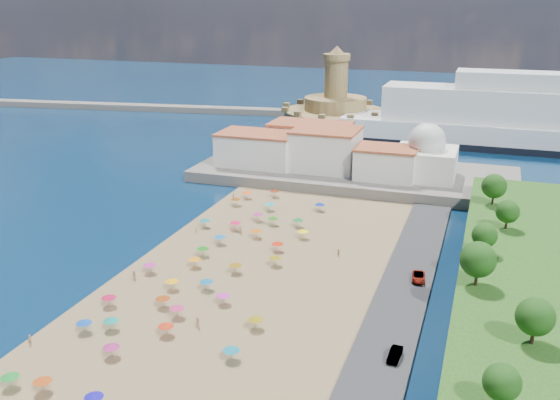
% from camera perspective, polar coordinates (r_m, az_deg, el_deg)
% --- Properties ---
extents(ground, '(700.00, 700.00, 0.00)m').
position_cam_1_polar(ground, '(117.97, -5.83, -7.09)').
color(ground, '#071938').
rests_on(ground, ground).
extents(terrace, '(90.00, 36.00, 3.00)m').
position_cam_1_polar(terrace, '(179.95, 6.78, 2.35)').
color(terrace, '#59544C').
rests_on(terrace, ground).
extents(jetty, '(18.00, 70.00, 2.40)m').
position_cam_1_polar(jetty, '(218.08, 3.10, 5.16)').
color(jetty, '#59544C').
rests_on(jetty, ground).
extents(breakwater, '(199.03, 34.77, 2.60)m').
position_cam_1_polar(breakwater, '(298.13, -13.00, 8.27)').
color(breakwater, '#59544C').
rests_on(breakwater, ground).
extents(waterfront_buildings, '(57.00, 29.00, 11.00)m').
position_cam_1_polar(waterfront_buildings, '(181.99, 2.87, 4.71)').
color(waterfront_buildings, silver).
rests_on(waterfront_buildings, terrace).
extents(domed_building, '(16.00, 16.00, 15.00)m').
position_cam_1_polar(domed_building, '(173.24, 13.21, 3.93)').
color(domed_building, silver).
rests_on(domed_building, terrace).
extents(fortress, '(40.00, 40.00, 32.40)m').
position_cam_1_polar(fortress, '(245.41, 5.07, 7.89)').
color(fortress, '#A48C52').
rests_on(fortress, ground).
extents(cruise_ship, '(145.62, 21.85, 31.81)m').
position_cam_1_polar(cruise_ship, '(230.08, 24.00, 6.40)').
color(cruise_ship, black).
rests_on(cruise_ship, ground).
extents(beach_parasols, '(31.68, 115.24, 2.20)m').
position_cam_1_polar(beach_parasols, '(111.87, -8.16, -7.44)').
color(beach_parasols, gray).
rests_on(beach_parasols, beach).
extents(beachgoers, '(36.32, 103.87, 1.88)m').
position_cam_1_polar(beachgoers, '(119.07, -8.32, -6.35)').
color(beachgoers, tan).
rests_on(beachgoers, beach).
extents(parked_cars, '(2.83, 53.96, 1.45)m').
position_cam_1_polar(parked_cars, '(98.20, 11.01, -11.96)').
color(parked_cars, gray).
rests_on(parked_cars, promenade).
extents(hillside_trees, '(13.28, 106.70, 7.39)m').
position_cam_1_polar(hillside_trees, '(97.44, 19.20, -7.25)').
color(hillside_trees, '#382314').
rests_on(hillside_trees, hillside).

